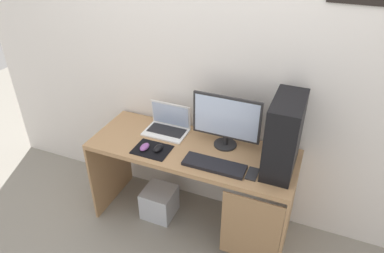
{
  "coord_description": "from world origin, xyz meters",
  "views": [
    {
      "loc": [
        0.79,
        -1.92,
        2.2
      ],
      "look_at": [
        0.0,
        0.0,
        0.91
      ],
      "focal_mm": 33.14,
      "sensor_mm": 36.0,
      "label": 1
    }
  ],
  "objects_px": {
    "laptop": "(167,126)",
    "mouse_right": "(145,147)",
    "cell_phone": "(252,174)",
    "keyboard": "(214,165)",
    "pc_tower": "(284,135)",
    "monitor": "(226,121)",
    "mouse_left": "(158,148)",
    "subwoofer": "(159,202)"
  },
  "relations": [
    {
      "from": "laptop",
      "to": "mouse_right",
      "type": "relative_size",
      "value": 3.36
    },
    {
      "from": "laptop",
      "to": "mouse_right",
      "type": "xyz_separation_m",
      "value": [
        -0.04,
        -0.29,
        -0.02
      ]
    },
    {
      "from": "cell_phone",
      "to": "keyboard",
      "type": "bearing_deg",
      "value": -176.1
    },
    {
      "from": "laptop",
      "to": "keyboard",
      "type": "distance_m",
      "value": 0.56
    },
    {
      "from": "laptop",
      "to": "cell_phone",
      "type": "bearing_deg",
      "value": -19.74
    },
    {
      "from": "keyboard",
      "to": "cell_phone",
      "type": "xyz_separation_m",
      "value": [
        0.25,
        0.02,
        -0.01
      ]
    },
    {
      "from": "pc_tower",
      "to": "monitor",
      "type": "distance_m",
      "value": 0.42
    },
    {
      "from": "keyboard",
      "to": "laptop",
      "type": "bearing_deg",
      "value": 149.65
    },
    {
      "from": "pc_tower",
      "to": "mouse_right",
      "type": "bearing_deg",
      "value": -169.78
    },
    {
      "from": "cell_phone",
      "to": "mouse_left",
      "type": "bearing_deg",
      "value": 179.78
    },
    {
      "from": "pc_tower",
      "to": "mouse_left",
      "type": "relative_size",
      "value": 5.24
    },
    {
      "from": "monitor",
      "to": "keyboard",
      "type": "distance_m",
      "value": 0.33
    },
    {
      "from": "laptop",
      "to": "keyboard",
      "type": "relative_size",
      "value": 0.77
    },
    {
      "from": "pc_tower",
      "to": "cell_phone",
      "type": "bearing_deg",
      "value": -135.1
    },
    {
      "from": "mouse_left",
      "to": "subwoofer",
      "type": "bearing_deg",
      "value": 127.61
    },
    {
      "from": "subwoofer",
      "to": "keyboard",
      "type": "bearing_deg",
      "value": -12.68
    },
    {
      "from": "monitor",
      "to": "mouse_right",
      "type": "distance_m",
      "value": 0.61
    },
    {
      "from": "keyboard",
      "to": "monitor",
      "type": "bearing_deg",
      "value": 92.2
    },
    {
      "from": "mouse_left",
      "to": "mouse_right",
      "type": "height_order",
      "value": "same"
    },
    {
      "from": "mouse_right",
      "to": "cell_phone",
      "type": "relative_size",
      "value": 0.74
    },
    {
      "from": "mouse_left",
      "to": "subwoofer",
      "type": "distance_m",
      "value": 0.64
    },
    {
      "from": "monitor",
      "to": "laptop",
      "type": "distance_m",
      "value": 0.5
    },
    {
      "from": "pc_tower",
      "to": "laptop",
      "type": "bearing_deg",
      "value": 172.24
    },
    {
      "from": "laptop",
      "to": "mouse_right",
      "type": "distance_m",
      "value": 0.29
    },
    {
      "from": "keyboard",
      "to": "subwoofer",
      "type": "relative_size",
      "value": 1.68
    },
    {
      "from": "pc_tower",
      "to": "subwoofer",
      "type": "relative_size",
      "value": 2.01
    },
    {
      "from": "pc_tower",
      "to": "subwoofer",
      "type": "distance_m",
      "value": 1.24
    },
    {
      "from": "laptop",
      "to": "keyboard",
      "type": "bearing_deg",
      "value": -30.35
    },
    {
      "from": "monitor",
      "to": "subwoofer",
      "type": "height_order",
      "value": "monitor"
    },
    {
      "from": "keyboard",
      "to": "mouse_right",
      "type": "xyz_separation_m",
      "value": [
        -0.52,
        -0.01,
        0.01
      ]
    },
    {
      "from": "monitor",
      "to": "subwoofer",
      "type": "relative_size",
      "value": 1.94
    },
    {
      "from": "keyboard",
      "to": "mouse_right",
      "type": "relative_size",
      "value": 4.38
    },
    {
      "from": "monitor",
      "to": "laptop",
      "type": "relative_size",
      "value": 1.51
    },
    {
      "from": "pc_tower",
      "to": "subwoofer",
      "type": "height_order",
      "value": "pc_tower"
    },
    {
      "from": "pc_tower",
      "to": "mouse_left",
      "type": "distance_m",
      "value": 0.87
    },
    {
      "from": "keyboard",
      "to": "subwoofer",
      "type": "bearing_deg",
      "value": 167.32
    },
    {
      "from": "keyboard",
      "to": "mouse_left",
      "type": "xyz_separation_m",
      "value": [
        -0.43,
        0.02,
        0.01
      ]
    },
    {
      "from": "mouse_right",
      "to": "mouse_left",
      "type": "bearing_deg",
      "value": 14.74
    },
    {
      "from": "pc_tower",
      "to": "mouse_left",
      "type": "height_order",
      "value": "pc_tower"
    },
    {
      "from": "monitor",
      "to": "keyboard",
      "type": "height_order",
      "value": "monitor"
    },
    {
      "from": "pc_tower",
      "to": "keyboard",
      "type": "bearing_deg",
      "value": -158.01
    },
    {
      "from": "cell_phone",
      "to": "subwoofer",
      "type": "distance_m",
      "value": 0.97
    }
  ]
}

